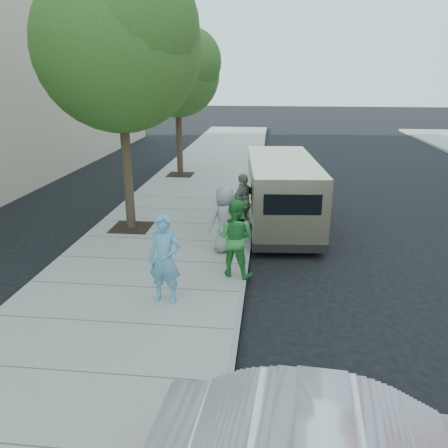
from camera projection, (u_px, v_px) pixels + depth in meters
The scene contains 11 objects.
ground at pixel (190, 267), 11.23m from camera, with size 120.00×120.00×0.00m, color black.
sidewalk at pixel (152, 263), 11.30m from camera, with size 5.00×60.00×0.15m, color gray.
curb_face at pixel (246, 267), 11.05m from camera, with size 0.12×60.00×0.16m, color gray.
tree_near at pixel (120, 41), 11.90m from camera, with size 4.62×4.60×7.53m.
tree_far at pixel (178, 70), 19.26m from camera, with size 3.92×3.80×6.49m.
parking_meter at pixel (242, 212), 11.70m from camera, with size 0.32×0.21×1.45m.
van at pixel (281, 191), 13.90m from camera, with size 2.43×6.04×2.19m.
person_officer at pixel (165, 259), 8.96m from camera, with size 0.69×0.45×1.90m, color #5BA0C3.
person_green_shirt at pixel (235, 238), 10.17m from camera, with size 0.91×0.71×1.88m, color #2E8C3A.
person_gray_shirt at pixel (225, 219), 11.57m from camera, with size 0.88×0.57×1.79m, color gray.
person_striped_polo at pixel (243, 203), 12.98m from camera, with size 1.06×0.44×1.81m, color gray.
Camera 1 is at (1.97, -10.10, 4.71)m, focal length 35.00 mm.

